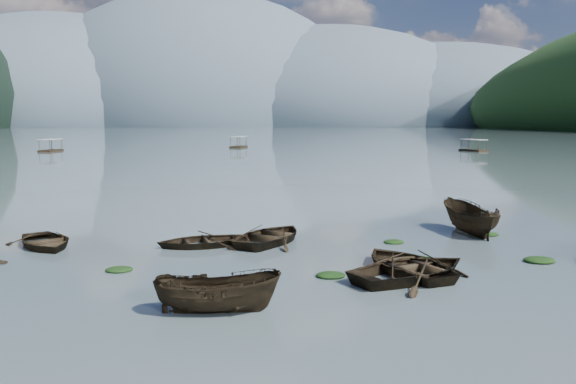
{
  "coord_description": "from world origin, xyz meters",
  "views": [
    {
      "loc": [
        -2.55,
        -16.65,
        5.56
      ],
      "look_at": [
        0.0,
        12.0,
        2.0
      ],
      "focal_mm": 35.0,
      "sensor_mm": 36.0,
      "label": 1
    }
  ],
  "objects": [
    {
      "name": "ground_plane",
      "position": [
        0.0,
        0.0,
        0.0
      ],
      "size": [
        2400.0,
        2400.0,
        0.0
      ],
      "primitive_type": "plane",
      "color": "#4E5D61"
    },
    {
      "name": "haze_mtn_a",
      "position": [
        -260.0,
        900.0,
        0.0
      ],
      "size": [
        520.0,
        520.0,
        280.0
      ],
      "primitive_type": "ellipsoid",
      "color": "#475666",
      "rests_on": "ground"
    },
    {
      "name": "haze_mtn_b",
      "position": [
        -60.0,
        900.0,
        0.0
      ],
      "size": [
        520.0,
        520.0,
        340.0
      ],
      "primitive_type": "ellipsoid",
      "color": "#475666",
      "rests_on": "ground"
    },
    {
      "name": "haze_mtn_c",
      "position": [
        140.0,
        900.0,
        0.0
      ],
      "size": [
        520.0,
        520.0,
        260.0
      ],
      "primitive_type": "ellipsoid",
      "color": "#475666",
      "rests_on": "ground"
    },
    {
      "name": "haze_mtn_d",
      "position": [
        320.0,
        900.0,
        0.0
      ],
      "size": [
        520.0,
        520.0,
        220.0
      ],
      "primitive_type": "ellipsoid",
      "color": "#475666",
      "rests_on": "ground"
    },
    {
      "name": "rowboat_1",
      "position": [
        -1.04,
        9.15,
        0.0
      ],
      "size": [
        5.38,
        5.81,
        0.98
      ],
      "primitive_type": "imported",
      "rotation": [
        0.0,
        0.0,
        2.58
      ],
      "color": "black",
      "rests_on": "ground"
    },
    {
      "name": "rowboat_2",
      "position": [
        -3.2,
        -0.54,
        0.0
      ],
      "size": [
        3.83,
        1.6,
        1.45
      ],
      "primitive_type": "imported",
      "rotation": [
        0.0,
        0.0,
        1.52
      ],
      "color": "black",
      "rests_on": "ground"
    },
    {
      "name": "rowboat_3",
      "position": [
        3.72,
        3.48,
        0.0
      ],
      "size": [
        4.53,
        5.44,
        0.97
      ],
      "primitive_type": "imported",
      "rotation": [
        0.0,
        0.0,
        3.43
      ],
      "color": "black",
      "rests_on": "ground"
    },
    {
      "name": "rowboat_4",
      "position": [
        3.66,
        2.49,
        0.0
      ],
      "size": [
        6.02,
        5.36,
        1.03
      ],
      "primitive_type": "imported",
      "rotation": [
        0.0,
        0.0,
        2.02
      ],
      "color": "black",
      "rests_on": "ground"
    },
    {
      "name": "rowboat_6",
      "position": [
        -11.29,
        9.04,
        0.0
      ],
      "size": [
        4.63,
        5.04,
        0.85
      ],
      "primitive_type": "imported",
      "rotation": [
        0.0,
        0.0,
        0.54
      ],
      "color": "black",
      "rests_on": "ground"
    },
    {
      "name": "rowboat_7",
      "position": [
        -4.25,
        8.57,
        0.0
      ],
      "size": [
        4.57,
        3.73,
        0.83
      ],
      "primitive_type": "imported",
      "rotation": [
        0.0,
        0.0,
        4.95
      ],
      "color": "black",
      "rests_on": "ground"
    },
    {
      "name": "rowboat_8",
      "position": [
        9.03,
        10.33,
        0.0
      ],
      "size": [
        2.04,
        4.71,
        1.78
      ],
      "primitive_type": "imported",
      "rotation": [
        0.0,
        0.0,
        3.21
      ],
      "color": "black",
      "rests_on": "ground"
    },
    {
      "name": "weed_clump_1",
      "position": [
        0.75,
        2.97,
        0.0
      ],
      "size": [
        1.08,
        0.86,
        0.24
      ],
      "primitive_type": "ellipsoid",
      "color": "black",
      "rests_on": "ground"
    },
    {
      "name": "weed_clump_2",
      "position": [
        4.76,
        4.99,
        0.0
      ],
      "size": [
        1.07,
        0.86,
        0.23
      ],
      "primitive_type": "ellipsoid",
      "color": "black",
      "rests_on": "ground"
    },
    {
      "name": "weed_clump_3",
      "position": [
        4.64,
        8.42,
        0.0
      ],
      "size": [
        0.96,
        0.81,
        0.21
      ],
      "primitive_type": "ellipsoid",
      "color": "black",
      "rests_on": "ground"
    },
    {
      "name": "weed_clump_4",
      "position": [
        9.48,
        4.39,
        0.0
      ],
      "size": [
        1.27,
        1.01,
        0.26
      ],
      "primitive_type": "ellipsoid",
      "color": "black",
      "rests_on": "ground"
    },
    {
      "name": "weed_clump_5",
      "position": [
        -7.08,
        4.49,
        0.0
      ],
      "size": [
        1.03,
        0.83,
        0.22
      ],
      "primitive_type": "ellipsoid",
      "color": "black",
      "rests_on": "ground"
    },
    {
      "name": "weed_clump_6",
      "position": [
        -1.13,
        10.37,
        0.0
      ],
      "size": [
        0.98,
        0.82,
        0.2
      ],
      "primitive_type": "ellipsoid",
      "color": "black",
      "rests_on": "ground"
    },
    {
      "name": "weed_clump_7",
      "position": [
        9.81,
        9.76,
        0.0
      ],
      "size": [
        1.02,
        0.81,
        0.22
      ],
      "primitive_type": "ellipsoid",
      "color": "black",
      "rests_on": "ground"
    },
    {
      "name": "pontoon_left",
      "position": [
        -38.72,
        95.83,
        0.0
      ],
      "size": [
        3.2,
        6.29,
        2.32
      ],
      "primitive_type": null,
      "rotation": [
        0.0,
        0.0,
        -0.12
      ],
      "color": "black",
      "rests_on": "ground"
    },
    {
      "name": "pontoon_centre",
      "position": [
        -2.4,
        109.62,
        0.0
      ],
      "size": [
        4.21,
        6.77,
        2.42
      ],
      "primitive_type": null,
      "rotation": [
        0.0,
        0.0,
        -0.27
      ],
      "color": "black",
      "rests_on": "ground"
    },
    {
      "name": "pontoon_right",
      "position": [
        43.43,
        89.71,
        0.0
      ],
      "size": [
        4.07,
        6.25,
        2.22
      ],
      "primitive_type": null,
      "rotation": [
        0.0,
        0.0,
        0.31
      ],
      "color": "black",
      "rests_on": "ground"
    }
  ]
}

